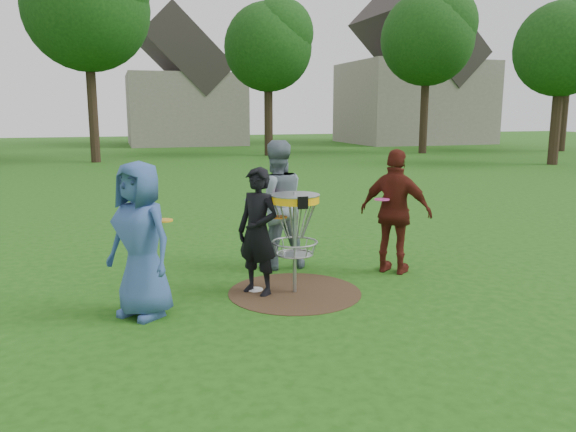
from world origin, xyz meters
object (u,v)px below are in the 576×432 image
object	(u,v)px
player_maroon	(396,212)
disc_golf_basket	(295,219)
player_blue	(141,240)
player_black	(258,232)
player_grey	(276,205)

from	to	relation	value
player_maroon	disc_golf_basket	xyz separation A→B (m)	(-1.74, -0.47, 0.08)
player_blue	disc_golf_basket	size ratio (longest dim) A/B	1.35
player_black	player_maroon	size ratio (longest dim) A/B	0.91
player_blue	player_maroon	xyz separation A→B (m)	(3.73, 0.74, 0.01)
player_blue	player_maroon	bearing A→B (deg)	59.74
player_blue	player_black	size ratio (longest dim) A/B	1.09
disc_golf_basket	player_black	bearing A→B (deg)	165.67
player_maroon	player_blue	bearing A→B (deg)	58.26
disc_golf_basket	player_blue	bearing A→B (deg)	-172.27
player_grey	player_blue	bearing A→B (deg)	36.77
player_black	player_blue	bearing A→B (deg)	-112.94
player_maroon	disc_golf_basket	bearing A→B (deg)	62.22
player_black	player_grey	size ratio (longest dim) A/B	0.86
player_grey	player_maroon	size ratio (longest dim) A/B	1.06
player_black	disc_golf_basket	world-z (taller)	player_black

